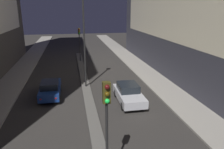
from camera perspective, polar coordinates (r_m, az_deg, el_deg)
name	(u,v)px	position (r m, az deg, el deg)	size (l,w,h in m)	color
median_strip	(85,83)	(23.68, -7.01, -2.32)	(0.85, 32.90, 0.12)	#56544F
traffic_light_near	(107,112)	(9.17, -1.38, -9.82)	(0.32, 0.42, 4.89)	black
traffic_light_mid	(79,37)	(33.07, -8.54, 9.61)	(0.32, 0.42, 4.89)	black
street_lamp	(83,20)	(21.31, -7.46, 14.05)	(0.61, 0.61, 9.23)	black
car_left_lane	(50,89)	(20.76, -15.83, -3.57)	(1.75, 4.55, 1.54)	navy
car_right_lane	(129,93)	(18.92, 4.37, -4.94)	(1.93, 4.55, 1.57)	#B2B2B7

